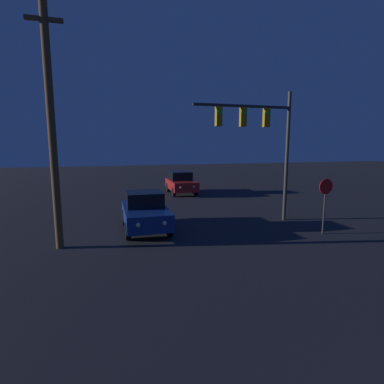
{
  "coord_description": "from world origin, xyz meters",
  "views": [
    {
      "loc": [
        -3.92,
        1.13,
        3.91
      ],
      "look_at": [
        0.0,
        14.61,
        1.7
      ],
      "focal_mm": 28.0,
      "sensor_mm": 36.0,
      "label": 1
    }
  ],
  "objects_px": {
    "car_near": "(145,211)",
    "stop_sign": "(325,196)",
    "utility_pole": "(51,124)",
    "traffic_signal_mast": "(262,133)",
    "car_far": "(181,183)"
  },
  "relations": [
    {
      "from": "car_near",
      "to": "stop_sign",
      "type": "bearing_deg",
      "value": 159.57
    },
    {
      "from": "car_near",
      "to": "utility_pole",
      "type": "distance_m",
      "value": 5.37
    },
    {
      "from": "traffic_signal_mast",
      "to": "stop_sign",
      "type": "relative_size",
      "value": 2.65
    },
    {
      "from": "stop_sign",
      "to": "utility_pole",
      "type": "xyz_separation_m",
      "value": [
        -10.96,
        1.28,
        2.95
      ]
    },
    {
      "from": "traffic_signal_mast",
      "to": "stop_sign",
      "type": "bearing_deg",
      "value": -59.0
    },
    {
      "from": "utility_pole",
      "to": "stop_sign",
      "type": "bearing_deg",
      "value": -6.68
    },
    {
      "from": "car_near",
      "to": "traffic_signal_mast",
      "type": "relative_size",
      "value": 0.63
    },
    {
      "from": "car_far",
      "to": "traffic_signal_mast",
      "type": "relative_size",
      "value": 0.64
    },
    {
      "from": "car_far",
      "to": "stop_sign",
      "type": "distance_m",
      "value": 13.09
    },
    {
      "from": "traffic_signal_mast",
      "to": "utility_pole",
      "type": "relative_size",
      "value": 0.72
    },
    {
      "from": "traffic_signal_mast",
      "to": "stop_sign",
      "type": "distance_m",
      "value": 4.22
    },
    {
      "from": "car_far",
      "to": "utility_pole",
      "type": "height_order",
      "value": "utility_pole"
    },
    {
      "from": "utility_pole",
      "to": "traffic_signal_mast",
      "type": "bearing_deg",
      "value": 8.82
    },
    {
      "from": "car_far",
      "to": "utility_pole",
      "type": "distance_m",
      "value": 14.21
    },
    {
      "from": "stop_sign",
      "to": "car_near",
      "type": "bearing_deg",
      "value": 159.1
    }
  ]
}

